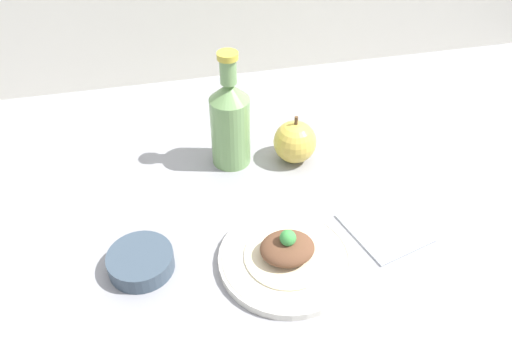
{
  "coord_description": "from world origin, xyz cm",
  "views": [
    {
      "loc": [
        -17.93,
        -65.23,
        65.98
      ],
      "look_at": [
        -2.74,
        1.38,
        8.66
      ],
      "focal_mm": 35.0,
      "sensor_mm": 36.0,
      "label": 1
    }
  ],
  "objects": [
    {
      "name": "ground_plane",
      "position": [
        0.0,
        0.0,
        -2.0
      ],
      "size": [
        180.0,
        110.0,
        4.0
      ],
      "primitive_type": "cube",
      "color": "gray"
    },
    {
      "name": "plate",
      "position": [
        -0.79,
        -13.2,
        0.92
      ],
      "size": [
        22.97,
        22.97,
        1.73
      ],
      "color": "silver",
      "rests_on": "ground_plane"
    },
    {
      "name": "plated_food",
      "position": [
        -0.79,
        -13.2,
        3.23
      ],
      "size": [
        14.31,
        14.31,
        5.96
      ],
      "color": "beige",
      "rests_on": "plate"
    },
    {
      "name": "cider_bottle",
      "position": [
        -4.7,
        15.96,
        9.98
      ],
      "size": [
        7.98,
        7.98,
        24.75
      ],
      "color": "#729E5B",
      "rests_on": "ground_plane"
    },
    {
      "name": "apple",
      "position": [
        8.25,
        13.49,
        4.46
      ],
      "size": [
        8.91,
        8.91,
        10.61
      ],
      "color": "gold",
      "rests_on": "ground_plane"
    },
    {
      "name": "napkin",
      "position": [
        18.5,
        -9.69,
        0.4
      ],
      "size": [
        15.26,
        16.17,
        0.8
      ],
      "color": "#B7BCC6",
      "rests_on": "ground_plane"
    },
    {
      "name": "dipping_bowl",
      "position": [
        -24.63,
        -8.99,
        1.61
      ],
      "size": [
        10.94,
        10.94,
        3.22
      ],
      "color": "#384756",
      "rests_on": "ground_plane"
    }
  ]
}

